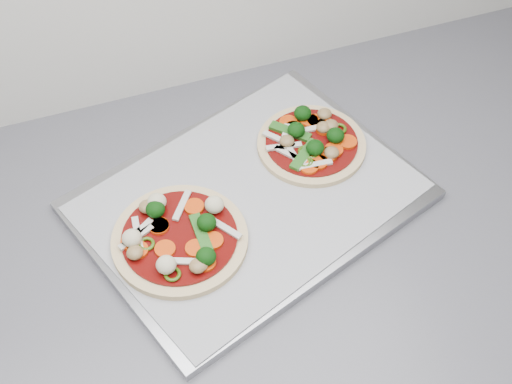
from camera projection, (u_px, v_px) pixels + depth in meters
name	position (u px, v px, depth m)	size (l,w,h in m)	color
base_cabinet	(286.00, 383.00, 1.26)	(3.60, 0.60, 0.86)	#B1B1AF
countertop	(297.00, 233.00, 0.91)	(3.60, 0.60, 0.04)	#55555C
baking_tray	(249.00, 200.00, 0.91)	(0.41, 0.30, 0.01)	#97989D
parchment	(249.00, 196.00, 0.91)	(0.39, 0.28, 0.00)	#9E9FA4
pizza_left	(178.00, 237.00, 0.85)	(0.22, 0.22, 0.03)	#D9B483
pizza_right	(312.00, 141.00, 0.95)	(0.20, 0.20, 0.03)	#D9B483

